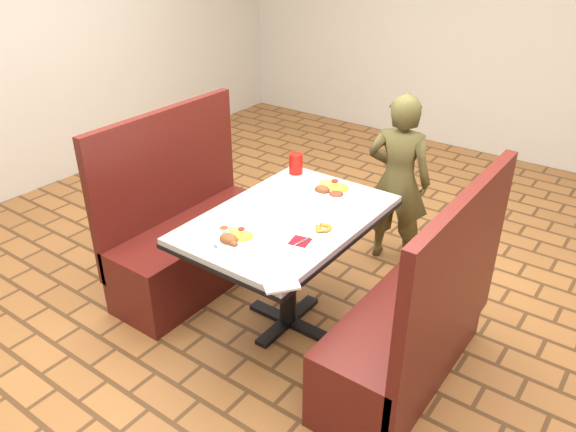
# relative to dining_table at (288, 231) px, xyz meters

# --- Properties ---
(dining_table) EXTENTS (0.81, 1.21, 0.75)m
(dining_table) POSITION_rel_dining_table_xyz_m (0.00, 0.00, 0.00)
(dining_table) COLOR silver
(dining_table) RESTS_ON ground
(booth_bench_left) EXTENTS (0.47, 1.20, 1.17)m
(booth_bench_left) POSITION_rel_dining_table_xyz_m (-0.80, 0.00, -0.32)
(booth_bench_left) COLOR #591A14
(booth_bench_left) RESTS_ON ground
(booth_bench_right) EXTENTS (0.47, 1.20, 1.17)m
(booth_bench_right) POSITION_rel_dining_table_xyz_m (0.80, 0.00, -0.32)
(booth_bench_right) COLOR #591A14
(booth_bench_right) RESTS_ON ground
(diner_person) EXTENTS (0.50, 0.39, 1.23)m
(diner_person) POSITION_rel_dining_table_xyz_m (0.16, 1.07, -0.04)
(diner_person) COLOR brown
(diner_person) RESTS_ON ground
(near_dinner_plate) EXTENTS (0.24, 0.24, 0.07)m
(near_dinner_plate) POSITION_rel_dining_table_xyz_m (-0.07, -0.37, 0.12)
(near_dinner_plate) COLOR white
(near_dinner_plate) RESTS_ON dining_table
(far_dinner_plate) EXTENTS (0.30, 0.30, 0.08)m
(far_dinner_plate) POSITION_rel_dining_table_xyz_m (0.03, 0.41, 0.12)
(far_dinner_plate) COLOR white
(far_dinner_plate) RESTS_ON dining_table
(plantain_plate) EXTENTS (0.16, 0.16, 0.02)m
(plantain_plate) POSITION_rel_dining_table_xyz_m (0.25, -0.02, 0.11)
(plantain_plate) COLOR white
(plantain_plate) RESTS_ON dining_table
(maroon_napkin) EXTENTS (0.11, 0.11, 0.00)m
(maroon_napkin) POSITION_rel_dining_table_xyz_m (0.21, -0.19, 0.10)
(maroon_napkin) COLOR maroon
(maroon_napkin) RESTS_ON dining_table
(spoon_utensil) EXTENTS (0.03, 0.14, 0.00)m
(spoon_utensil) POSITION_rel_dining_table_xyz_m (0.22, -0.20, 0.10)
(spoon_utensil) COLOR #BCBCC1
(spoon_utensil) RESTS_ON dining_table
(red_tumbler) EXTENTS (0.09, 0.09, 0.13)m
(red_tumbler) POSITION_rel_dining_table_xyz_m (-0.31, 0.51, 0.16)
(red_tumbler) COLOR red
(red_tumbler) RESTS_ON dining_table
(paper_napkin) EXTENTS (0.27, 0.26, 0.01)m
(paper_napkin) POSITION_rel_dining_table_xyz_m (0.33, -0.52, 0.10)
(paper_napkin) COLOR silver
(paper_napkin) RESTS_ON dining_table
(knife_utensil) EXTENTS (0.04, 0.19, 0.00)m
(knife_utensil) POSITION_rel_dining_table_xyz_m (-0.11, -0.41, 0.11)
(knife_utensil) COLOR silver
(knife_utensil) RESTS_ON dining_table
(fork_utensil) EXTENTS (0.04, 0.16, 0.00)m
(fork_utensil) POSITION_rel_dining_table_xyz_m (-0.13, -0.35, 0.11)
(fork_utensil) COLOR silver
(fork_utensil) RESTS_ON dining_table
(lettuce_shreds) EXTENTS (0.28, 0.32, 0.00)m
(lettuce_shreds) POSITION_rel_dining_table_xyz_m (0.04, 0.06, 0.10)
(lettuce_shreds) COLOR #90CC51
(lettuce_shreds) RESTS_ON dining_table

